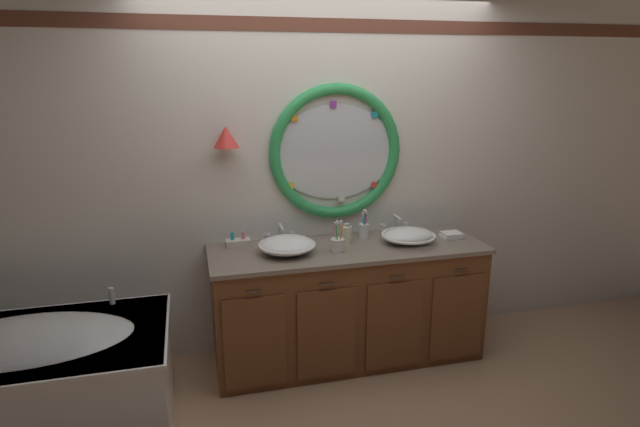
# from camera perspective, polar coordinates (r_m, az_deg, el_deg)

# --- Properties ---
(ground_plane) EXTENTS (14.00, 14.00, 0.00)m
(ground_plane) POSITION_cam_1_polar(r_m,az_deg,el_deg) (3.77, 2.30, -17.21)
(ground_plane) COLOR tan
(back_wall_assembly) EXTENTS (6.40, 0.26, 2.60)m
(back_wall_assembly) POSITION_cam_1_polar(r_m,az_deg,el_deg) (3.80, 0.05, 4.57)
(back_wall_assembly) COLOR silver
(back_wall_assembly) RESTS_ON ground_plane
(vanity_counter) EXTENTS (1.92, 0.66, 0.85)m
(vanity_counter) POSITION_cam_1_polar(r_m,az_deg,el_deg) (3.79, 3.01, -9.65)
(vanity_counter) COLOR brown
(vanity_counter) RESTS_ON ground_plane
(bathtub) EXTENTS (1.55, 0.92, 0.68)m
(bathtub) POSITION_cam_1_polar(r_m,az_deg,el_deg) (3.52, -29.10, -15.28)
(bathtub) COLOR white
(bathtub) RESTS_ON ground_plane
(sink_basin_left) EXTENTS (0.39, 0.39, 0.11)m
(sink_basin_left) POSITION_cam_1_polar(r_m,az_deg,el_deg) (3.49, -3.63, -3.45)
(sink_basin_left) COLOR white
(sink_basin_left) RESTS_ON vanity_counter
(sink_basin_right) EXTENTS (0.38, 0.38, 0.11)m
(sink_basin_right) POSITION_cam_1_polar(r_m,az_deg,el_deg) (3.74, 9.63, -2.39)
(sink_basin_right) COLOR white
(sink_basin_right) RESTS_ON vanity_counter
(faucet_set_left) EXTENTS (0.23, 0.15, 0.14)m
(faucet_set_left) POSITION_cam_1_polar(r_m,az_deg,el_deg) (3.72, -4.35, -2.26)
(faucet_set_left) COLOR silver
(faucet_set_left) RESTS_ON vanity_counter
(faucet_set_right) EXTENTS (0.23, 0.15, 0.14)m
(faucet_set_right) POSITION_cam_1_polar(r_m,az_deg,el_deg) (3.96, 8.19, -1.25)
(faucet_set_right) COLOR silver
(faucet_set_right) RESTS_ON vanity_counter
(toothbrush_holder_left) EXTENTS (0.09, 0.09, 0.22)m
(toothbrush_holder_left) POSITION_cam_1_polar(r_m,az_deg,el_deg) (3.52, 1.91, -3.33)
(toothbrush_holder_left) COLOR white
(toothbrush_holder_left) RESTS_ON vanity_counter
(toothbrush_holder_right) EXTENTS (0.08, 0.08, 0.22)m
(toothbrush_holder_right) POSITION_cam_1_polar(r_m,az_deg,el_deg) (3.81, 4.83, -1.77)
(toothbrush_holder_right) COLOR white
(toothbrush_holder_right) RESTS_ON vanity_counter
(soap_dispenser) EXTENTS (0.07, 0.07, 0.15)m
(soap_dispenser) POSITION_cam_1_polar(r_m,az_deg,el_deg) (3.69, 2.95, -2.26)
(soap_dispenser) COLOR #EFE5C6
(soap_dispenser) RESTS_ON vanity_counter
(folded_hand_towel) EXTENTS (0.15, 0.13, 0.04)m
(folded_hand_towel) POSITION_cam_1_polar(r_m,az_deg,el_deg) (3.93, 14.17, -2.31)
(folded_hand_towel) COLOR white
(folded_hand_towel) RESTS_ON vanity_counter
(toiletry_basket) EXTENTS (0.17, 0.09, 0.10)m
(toiletry_basket) POSITION_cam_1_polar(r_m,az_deg,el_deg) (3.69, -8.94, -3.08)
(toiletry_basket) COLOR beige
(toiletry_basket) RESTS_ON vanity_counter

